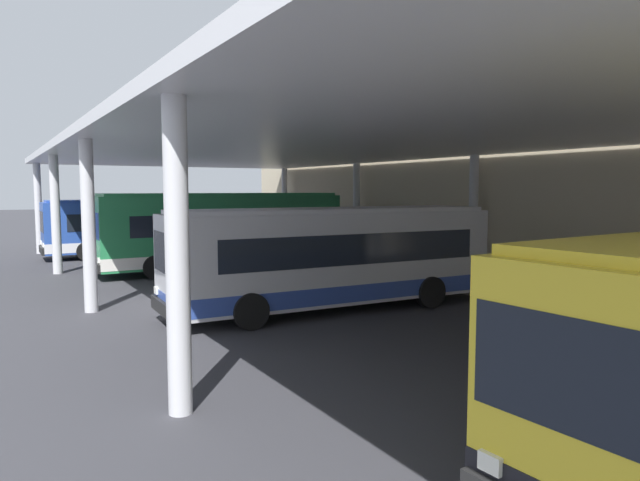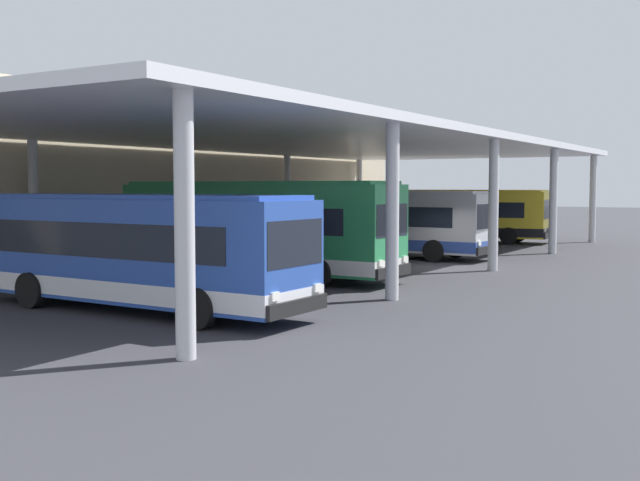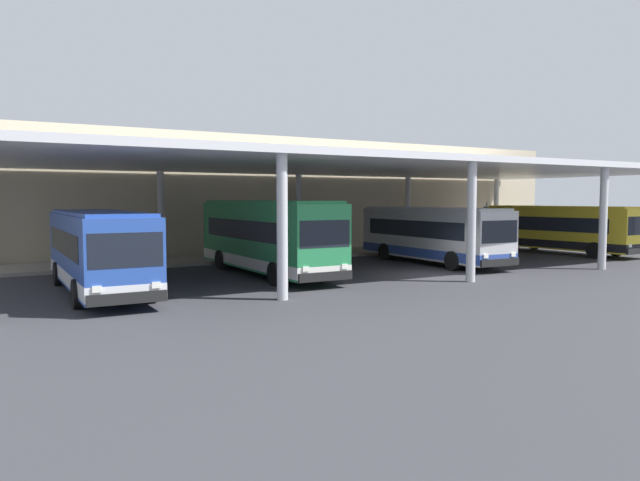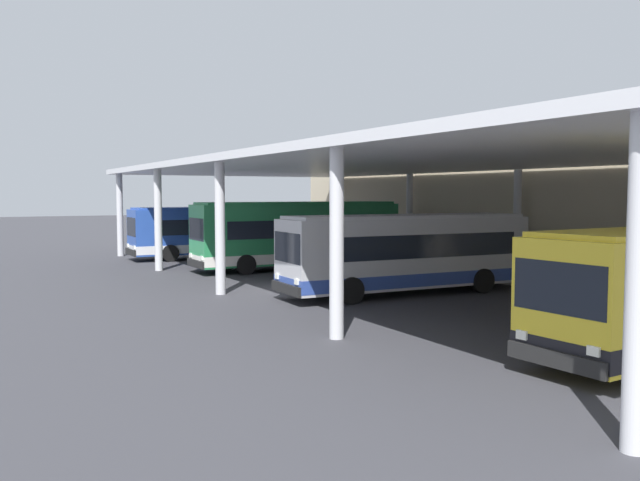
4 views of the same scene
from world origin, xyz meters
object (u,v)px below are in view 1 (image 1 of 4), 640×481
(bus_middle_bay, at_px, (333,257))
(bench_waiting, at_px, (366,249))
(bus_second_bay, at_px, (223,230))
(trash_bin, at_px, (387,253))
(bus_nearest_bay, at_px, (143,226))

(bus_middle_bay, relative_size, bench_waiting, 5.90)
(bus_second_bay, relative_size, bus_middle_bay, 1.07)
(bench_waiting, bearing_deg, trash_bin, -9.44)
(bus_middle_bay, xyz_separation_m, bench_waiting, (-9.31, 7.73, -0.99))
(bus_second_bay, distance_m, trash_bin, 7.86)
(bus_nearest_bay, distance_m, trash_bin, 14.26)
(bus_second_bay, distance_m, bus_middle_bay, 10.13)
(bus_middle_bay, xyz_separation_m, trash_bin, (-7.02, 7.35, -0.98))
(bus_middle_bay, distance_m, trash_bin, 10.21)
(bus_second_bay, xyz_separation_m, trash_bin, (3.11, 7.12, -1.16))
(bus_second_bay, xyz_separation_m, bench_waiting, (0.81, 7.50, -1.18))
(bus_middle_bay, bearing_deg, bus_nearest_bay, -175.18)
(bus_middle_bay, bearing_deg, bench_waiting, 140.28)
(bus_second_bay, relative_size, bench_waiting, 6.31)
(bus_nearest_bay, relative_size, bench_waiting, 5.87)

